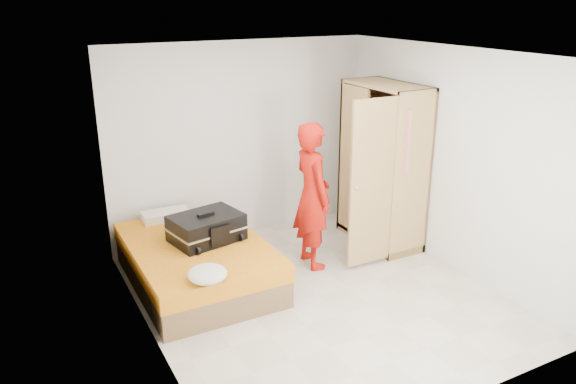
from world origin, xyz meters
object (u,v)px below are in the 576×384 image
person (312,196)px  bed (198,263)px  suitcase (207,228)px  round_cushion (207,274)px  wardrobe (381,170)px

person → bed: bearing=86.9°
person → suitcase: bearing=85.6°
person → suitcase: person is taller
suitcase → round_cushion: (-0.33, -0.91, -0.08)m
wardrobe → person: size_ratio=1.19×
wardrobe → round_cushion: size_ratio=5.44×
bed → person: person is taller
round_cushion → person: bearing=24.3°
bed → suitcase: bearing=5.7°
wardrobe → person: 1.12m
bed → wardrobe: size_ratio=0.96×
bed → round_cushion: bearing=-102.6°
suitcase → person: bearing=-19.9°
person → round_cushion: size_ratio=4.58×
bed → person: 1.54m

